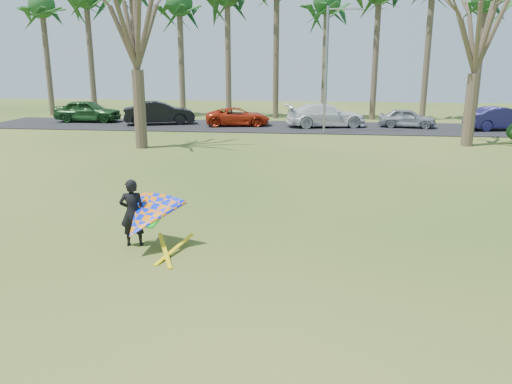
# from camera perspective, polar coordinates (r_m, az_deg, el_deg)

# --- Properties ---
(ground) EXTENTS (100.00, 100.00, 0.00)m
(ground) POSITION_cam_1_polar(r_m,az_deg,el_deg) (12.27, -1.18, -7.33)
(ground) COLOR #1D4B10
(ground) RESTS_ON ground
(parking_strip) EXTENTS (46.00, 7.00, 0.06)m
(parking_strip) POSITION_cam_1_polar(r_m,az_deg,el_deg) (36.58, 4.56, 7.42)
(parking_strip) COLOR black
(parking_strip) RESTS_ON ground
(palm_0) EXTENTS (4.84, 4.84, 10.84)m
(palm_0) POSITION_cam_1_polar(r_m,az_deg,el_deg) (48.65, -23.28, 18.90)
(palm_0) COLOR #46392A
(palm_0) RESTS_ON ground
(palm_3) EXTENTS (4.84, 4.84, 10.84)m
(palm_3) POSITION_cam_1_polar(r_m,az_deg,el_deg) (44.08, -8.76, 20.43)
(palm_3) COLOR #4D402E
(palm_3) RESTS_ON ground
(palm_6) EXTENTS (4.84, 4.84, 10.84)m
(palm_6) POSITION_cam_1_polar(r_m,az_deg,el_deg) (42.51, 8.12, 20.67)
(palm_6) COLOR brown
(palm_6) RESTS_ON ground
(palm_9) EXTENTS (4.84, 4.84, 10.84)m
(palm_9) POSITION_cam_1_polar(r_m,az_deg,el_deg) (44.26, 24.80, 19.30)
(palm_9) COLOR #48372B
(palm_9) RESTS_ON ground
(bare_tree_left) EXTENTS (6.60, 6.60, 9.70)m
(bare_tree_left) POSITION_cam_1_polar(r_m,az_deg,el_deg) (28.08, -13.74, 18.99)
(bare_tree_left) COLOR #46382A
(bare_tree_left) RESTS_ON ground
(bare_tree_right) EXTENTS (6.27, 6.27, 9.21)m
(bare_tree_right) POSITION_cam_1_polar(r_m,az_deg,el_deg) (30.48, 24.17, 17.13)
(bare_tree_right) COLOR #493A2B
(bare_tree_right) RESTS_ON ground
(streetlight) EXTENTS (2.28, 0.18, 8.00)m
(streetlight) POSITION_cam_1_polar(r_m,az_deg,el_deg) (33.26, 8.29, 14.26)
(streetlight) COLOR gray
(streetlight) RESTS_ON ground
(car_0) EXTENTS (5.06, 2.20, 1.70)m
(car_0) POSITION_cam_1_polar(r_m,az_deg,el_deg) (41.47, -18.65, 8.78)
(car_0) COLOR #1B431B
(car_0) RESTS_ON parking_strip
(car_1) EXTENTS (5.48, 3.42, 1.70)m
(car_1) POSITION_cam_1_polar(r_m,az_deg,el_deg) (38.43, -10.99, 8.87)
(car_1) COLOR black
(car_1) RESTS_ON parking_strip
(car_2) EXTENTS (5.02, 2.98, 1.31)m
(car_2) POSITION_cam_1_polar(r_m,az_deg,el_deg) (36.97, -2.09, 8.60)
(car_2) COLOR #AB260D
(car_2) RESTS_ON parking_strip
(car_3) EXTENTS (6.05, 3.48, 1.65)m
(car_3) POSITION_cam_1_polar(r_m,az_deg,el_deg) (36.60, 8.00, 8.68)
(car_3) COLOR white
(car_3) RESTS_ON parking_strip
(car_4) EXTENTS (4.13, 2.17, 1.34)m
(car_4) POSITION_cam_1_polar(r_m,az_deg,el_deg) (37.50, 16.89, 8.10)
(car_4) COLOR gray
(car_4) RESTS_ON parking_strip
(car_5) EXTENTS (5.03, 2.66, 1.57)m
(car_5) POSITION_cam_1_polar(r_m,az_deg,el_deg) (38.37, 26.25, 7.54)
(car_5) COLOR #191747
(car_5) RESTS_ON parking_strip
(kite_flyer) EXTENTS (2.13, 2.39, 2.02)m
(kite_flyer) POSITION_cam_1_polar(r_m,az_deg,el_deg) (12.75, -12.61, -2.77)
(kite_flyer) COLOR black
(kite_flyer) RESTS_ON ground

